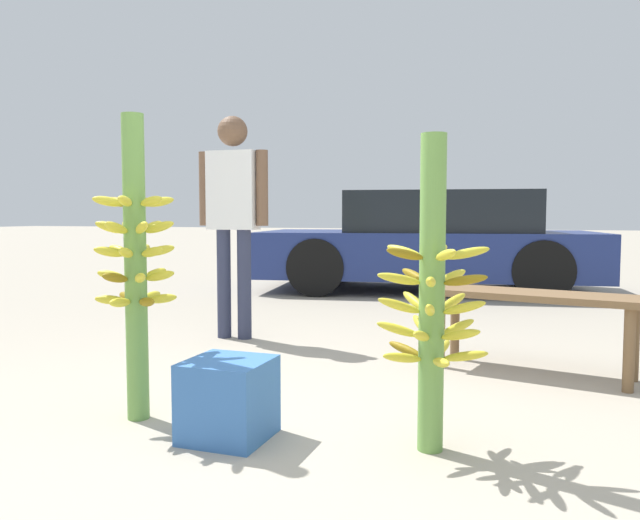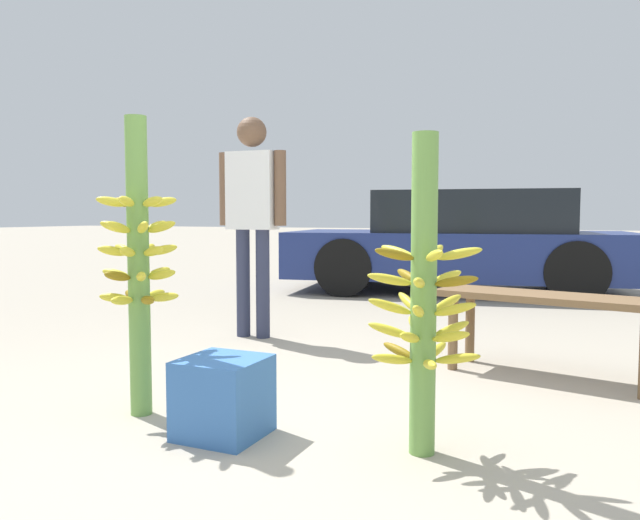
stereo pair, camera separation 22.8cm
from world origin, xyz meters
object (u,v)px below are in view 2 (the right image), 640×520
vendor_person (252,204)px  produce_crate (223,397)px  banana_stalk_left (138,262)px  market_bench (548,308)px  banana_stalk_center (423,299)px  parked_car (462,242)px

vendor_person → produce_crate: 2.37m
banana_stalk_left → market_bench: 2.32m
banana_stalk_left → vendor_person: (-0.47, 1.87, 0.30)m
banana_stalk_center → parked_car: bearing=99.7°
banana_stalk_left → produce_crate: (0.52, -0.09, -0.57)m
vendor_person → banana_stalk_center: bearing=132.8°
banana_stalk_left → banana_stalk_center: (1.36, 0.07, -0.11)m
banana_stalk_left → banana_stalk_center: 1.37m
banana_stalk_center → market_bench: size_ratio=0.95×
banana_stalk_center → parked_car: 5.47m
produce_crate → banana_stalk_left: bearing=170.1°
banana_stalk_center → vendor_person: 2.60m
market_bench → parked_car: parked_car is taller
banana_stalk_center → parked_car: (-0.92, 5.39, -0.01)m
parked_car → produce_crate: size_ratio=12.74×
market_bench → produce_crate: market_bench is taller
banana_stalk_center → parked_car: size_ratio=0.29×
market_bench → parked_car: (-1.29, 3.96, 0.20)m
banana_stalk_center → produce_crate: (-0.84, -0.16, -0.46)m
banana_stalk_center → market_bench: banana_stalk_center is taller
banana_stalk_center → vendor_person: (-1.83, 1.81, 0.41)m
market_bench → produce_crate: (-1.21, -1.59, -0.24)m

